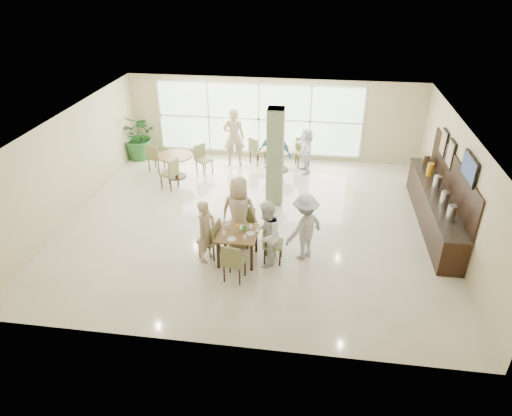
# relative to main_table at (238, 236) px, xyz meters

# --- Properties ---
(ground) EXTENTS (10.00, 10.00, 0.00)m
(ground) POSITION_rel_main_table_xyz_m (0.15, 1.78, -0.65)
(ground) COLOR beige
(ground) RESTS_ON ground
(room_shell) EXTENTS (10.00, 10.00, 10.00)m
(room_shell) POSITION_rel_main_table_xyz_m (0.15, 1.78, 1.05)
(room_shell) COLOR white
(room_shell) RESTS_ON ground
(window_bank) EXTENTS (7.00, 0.04, 7.00)m
(window_bank) POSITION_rel_main_table_xyz_m (-0.35, 6.24, 0.75)
(window_bank) COLOR silver
(window_bank) RESTS_ON ground
(column) EXTENTS (0.45, 0.45, 2.80)m
(column) POSITION_rel_main_table_xyz_m (0.55, 2.98, 0.75)
(column) COLOR #65724F
(column) RESTS_ON ground
(main_table) EXTENTS (0.91, 0.91, 0.75)m
(main_table) POSITION_rel_main_table_xyz_m (0.00, 0.00, 0.00)
(main_table) COLOR brown
(main_table) RESTS_ON ground
(round_table_left) EXTENTS (1.10, 1.10, 0.75)m
(round_table_left) POSITION_rel_main_table_xyz_m (-2.76, 4.26, -0.08)
(round_table_left) COLOR brown
(round_table_left) RESTS_ON ground
(round_table_right) EXTENTS (1.07, 1.07, 0.75)m
(round_table_right) POSITION_rel_main_table_xyz_m (0.49, 5.26, -0.08)
(round_table_right) COLOR brown
(round_table_right) RESTS_ON ground
(chairs_main_table) EXTENTS (2.00, 1.95, 0.95)m
(chairs_main_table) POSITION_rel_main_table_xyz_m (0.05, 0.02, -0.18)
(chairs_main_table) COLOR #636738
(chairs_main_table) RESTS_ON ground
(chairs_table_left) EXTENTS (2.21, 1.80, 0.95)m
(chairs_table_left) POSITION_rel_main_table_xyz_m (-2.74, 4.25, -0.18)
(chairs_table_left) COLOR #636738
(chairs_table_left) RESTS_ON ground
(chairs_table_right) EXTENTS (2.12, 1.79, 0.95)m
(chairs_table_right) POSITION_rel_main_table_xyz_m (0.44, 5.29, -0.18)
(chairs_table_right) COLOR #636738
(chairs_table_right) RESTS_ON ground
(tabletop_clutter) EXTENTS (0.72, 0.75, 0.21)m
(tabletop_clutter) POSITION_rel_main_table_xyz_m (0.03, -0.02, 0.16)
(tabletop_clutter) COLOR white
(tabletop_clutter) RESTS_ON main_table
(buffet_counter) EXTENTS (0.64, 4.70, 1.95)m
(buffet_counter) POSITION_rel_main_table_xyz_m (4.85, 2.28, -0.10)
(buffet_counter) COLOR black
(buffet_counter) RESTS_ON ground
(wall_tv) EXTENTS (0.06, 1.00, 0.58)m
(wall_tv) POSITION_rel_main_table_xyz_m (5.09, 1.18, 1.50)
(wall_tv) COLOR black
(wall_tv) RESTS_ON ground
(framed_art_a) EXTENTS (0.05, 0.55, 0.70)m
(framed_art_a) POSITION_rel_main_table_xyz_m (5.10, 2.78, 1.20)
(framed_art_a) COLOR black
(framed_art_a) RESTS_ON ground
(framed_art_b) EXTENTS (0.05, 0.55, 0.70)m
(framed_art_b) POSITION_rel_main_table_xyz_m (5.10, 3.58, 1.20)
(framed_art_b) COLOR black
(framed_art_b) RESTS_ON ground
(potted_plant) EXTENTS (1.73, 1.73, 1.64)m
(potted_plant) POSITION_rel_main_table_xyz_m (-4.44, 5.59, 0.17)
(potted_plant) COLOR #255C26
(potted_plant) RESTS_ON ground
(teen_left) EXTENTS (0.56, 0.66, 1.54)m
(teen_left) POSITION_rel_main_table_xyz_m (-0.71, -0.10, 0.12)
(teen_left) COLOR tan
(teen_left) RESTS_ON ground
(teen_far) EXTENTS (0.92, 0.56, 1.80)m
(teen_far) POSITION_rel_main_table_xyz_m (-0.08, 0.67, 0.25)
(teen_far) COLOR tan
(teen_far) RESTS_ON ground
(teen_right) EXTENTS (0.66, 0.82, 1.60)m
(teen_right) POSITION_rel_main_table_xyz_m (0.67, -0.06, 0.15)
(teen_right) COLOR white
(teen_right) RESTS_ON ground
(teen_standing) EXTENTS (1.17, 1.19, 1.64)m
(teen_standing) POSITION_rel_main_table_xyz_m (1.52, 0.33, 0.17)
(teen_standing) COLOR #A4A5A7
(teen_standing) RESTS_ON ground
(adult_a) EXTENTS (1.25, 0.97, 1.87)m
(adult_a) POSITION_rel_main_table_xyz_m (0.40, 4.35, 0.29)
(adult_a) COLOR #4387CB
(adult_a) RESTS_ON ground
(adult_b) EXTENTS (0.93, 1.50, 1.51)m
(adult_b) POSITION_rel_main_table_xyz_m (1.34, 5.23, 0.10)
(adult_b) COLOR white
(adult_b) RESTS_ON ground
(adult_standing) EXTENTS (0.78, 0.58, 1.97)m
(adult_standing) POSITION_rel_main_table_xyz_m (-1.08, 5.49, 0.34)
(adult_standing) COLOR tan
(adult_standing) RESTS_ON ground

